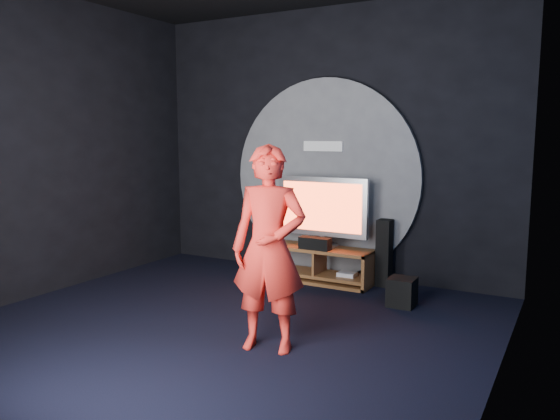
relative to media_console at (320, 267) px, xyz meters
The scene contains 13 objects.
floor 2.06m from the media_console, 93.63° to the right, with size 5.00×5.00×0.00m, color black.
back_wall 1.62m from the media_console, 106.11° to the left, with size 5.00×0.04×3.50m, color black.
left_wall 3.68m from the media_console, 142.06° to the right, with size 0.04×5.00×3.50m, color black.
right_wall 3.50m from the media_console, 40.86° to the right, with size 0.04×5.00×3.50m, color black.
wall_disc_panel 1.18m from the media_console, 108.26° to the left, with size 2.60×0.11×2.60m.
media_console is the anchor object (origin of this frame).
tv 0.74m from the media_console, 96.11° to the left, with size 1.21×0.22×0.89m.
center_speaker 0.36m from the media_console, 93.02° to the right, with size 0.40×0.15×0.15m, color black.
remote 0.64m from the media_console, 168.05° to the right, with size 0.18×0.05×0.02m, color black.
tower_speaker_left 0.86m from the media_console, behind, with size 0.17×0.19×0.84m, color black.
tower_speaker_right 0.83m from the media_console, 15.48° to the left, with size 0.17×0.19×0.84m, color black.
subwoofer 1.29m from the media_console, 21.04° to the right, with size 0.29×0.29×0.31m, color black.
player 2.38m from the media_console, 76.46° to the right, with size 0.66×0.43×1.80m, color red.
Camera 1 is at (2.98, -4.14, 1.88)m, focal length 35.00 mm.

